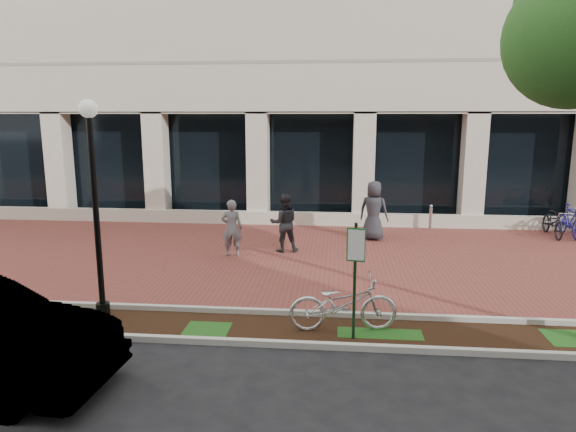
# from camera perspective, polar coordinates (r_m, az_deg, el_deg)

# --- Properties ---
(ground) EXTENTS (120.00, 120.00, 0.00)m
(ground) POSITION_cam_1_polar(r_m,az_deg,el_deg) (15.15, 1.44, -4.58)
(ground) COLOR black
(ground) RESTS_ON ground
(brick_plaza) EXTENTS (40.00, 9.00, 0.01)m
(brick_plaza) POSITION_cam_1_polar(r_m,az_deg,el_deg) (15.15, 1.44, -4.56)
(brick_plaza) COLOR brown
(brick_plaza) RESTS_ON ground
(planting_strip) EXTENTS (40.00, 1.50, 0.01)m
(planting_strip) POSITION_cam_1_polar(r_m,az_deg,el_deg) (10.21, -0.71, -12.51)
(planting_strip) COLOR black
(planting_strip) RESTS_ON ground
(curb_plaza_side) EXTENTS (40.00, 0.12, 0.12)m
(curb_plaza_side) POSITION_cam_1_polar(r_m,az_deg,el_deg) (10.88, -0.27, -10.67)
(curb_plaza_side) COLOR #BBBAB1
(curb_plaza_side) RESTS_ON ground
(curb_street_side) EXTENTS (40.00, 0.12, 0.12)m
(curb_street_side) POSITION_cam_1_polar(r_m,az_deg,el_deg) (9.51, -1.21, -14.01)
(curb_street_side) COLOR #BBBAB1
(curb_street_side) RESTS_ON ground
(parking_sign) EXTENTS (0.34, 0.07, 2.22)m
(parking_sign) POSITION_cam_1_polar(r_m,az_deg,el_deg) (9.40, 7.47, -5.49)
(parking_sign) COLOR #13361B
(parking_sign) RESTS_ON ground
(lamppost) EXTENTS (0.36, 0.36, 4.41)m
(lamppost) POSITION_cam_1_polar(r_m,az_deg,el_deg) (10.85, -20.66, 1.85)
(lamppost) COLOR black
(lamppost) RESTS_ON ground
(locked_bicycle) EXTENTS (2.17, 1.02, 1.10)m
(locked_bicycle) POSITION_cam_1_polar(r_m,az_deg,el_deg) (10.05, 6.14, -9.62)
(locked_bicycle) COLOR silver
(locked_bicycle) RESTS_ON ground
(pedestrian_left) EXTENTS (0.65, 0.45, 1.70)m
(pedestrian_left) POSITION_cam_1_polar(r_m,az_deg,el_deg) (15.14, -6.26, -1.35)
(pedestrian_left) COLOR slate
(pedestrian_left) RESTS_ON ground
(pedestrian_mid) EXTENTS (0.99, 0.84, 1.78)m
(pedestrian_mid) POSITION_cam_1_polar(r_m,az_deg,el_deg) (15.56, -0.45, -0.78)
(pedestrian_mid) COLOR #26272B
(pedestrian_mid) RESTS_ON ground
(pedestrian_right) EXTENTS (1.13, 0.92, 1.99)m
(pedestrian_right) POSITION_cam_1_polar(r_m,az_deg,el_deg) (17.25, 9.50, 0.60)
(pedestrian_right) COLOR #2B2B30
(pedestrian_right) RESTS_ON ground
(bollard) EXTENTS (0.12, 0.12, 0.96)m
(bollard) POSITION_cam_1_polar(r_m,az_deg,el_deg) (19.20, 15.55, -0.14)
(bollard) COLOR #BBBABF
(bollard) RESTS_ON ground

